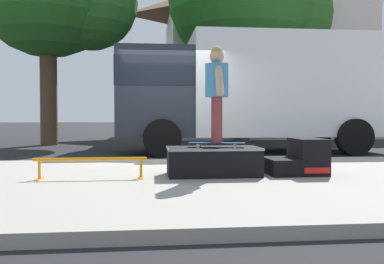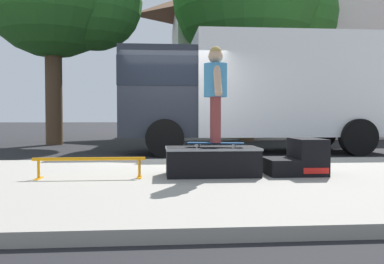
{
  "view_description": "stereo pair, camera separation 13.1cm",
  "coord_description": "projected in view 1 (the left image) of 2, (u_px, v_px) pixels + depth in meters",
  "views": [
    {
      "loc": [
        -0.51,
        -8.43,
        0.93
      ],
      "look_at": [
        0.17,
        -1.88,
        0.7
      ],
      "focal_mm": 38.03,
      "sensor_mm": 36.0,
      "label": 1
    },
    {
      "loc": [
        -0.38,
        -8.44,
        0.93
      ],
      "look_at": [
        0.17,
        -1.88,
        0.7
      ],
      "focal_mm": 38.03,
      "sensor_mm": 36.0,
      "label": 2
    }
  ],
  "objects": [
    {
      "name": "house_behind",
      "position": [
        257.0,
        52.0,
        20.67
      ],
      "size": [
        9.54,
        8.22,
        8.4
      ],
      "color": "silver",
      "rests_on": "ground"
    },
    {
      "name": "skateboard",
      "position": [
        217.0,
        143.0,
        5.64
      ],
      "size": [
        0.81,
        0.38,
        0.07
      ],
      "color": "navy",
      "rests_on": "skate_box"
    },
    {
      "name": "skate_box",
      "position": [
        213.0,
        160.0,
        5.69
      ],
      "size": [
        1.29,
        0.7,
        0.4
      ],
      "color": "black",
      "rests_on": "sidewalk_slab"
    },
    {
      "name": "ground_plane",
      "position": [
        175.0,
        162.0,
        8.46
      ],
      "size": [
        140.0,
        140.0,
        0.0
      ],
      "primitive_type": "plane",
      "color": "black"
    },
    {
      "name": "kicker_ramp",
      "position": [
        299.0,
        159.0,
        5.82
      ],
      "size": [
        0.8,
        0.66,
        0.51
      ],
      "color": "black",
      "rests_on": "sidewalk_slab"
    },
    {
      "name": "street_tree_main",
      "position": [
        251.0,
        0.0,
        15.95
      ],
      "size": [
        6.5,
        5.91,
        8.67
      ],
      "color": "brown",
      "rests_on": "ground"
    },
    {
      "name": "grind_rail",
      "position": [
        91.0,
        163.0,
        5.39
      ],
      "size": [
        1.48,
        0.28,
        0.28
      ],
      "color": "orange",
      "rests_on": "sidewalk_slab"
    },
    {
      "name": "box_truck",
      "position": [
        248.0,
        89.0,
        10.8
      ],
      "size": [
        6.91,
        2.63,
        3.05
      ],
      "color": "white",
      "rests_on": "ground"
    },
    {
      "name": "skater_kid",
      "position": [
        217.0,
        86.0,
        5.61
      ],
      "size": [
        0.32,
        0.68,
        1.33
      ],
      "color": "brown",
      "rests_on": "skateboard"
    },
    {
      "name": "sidewalk_slab",
      "position": [
        188.0,
        182.0,
        5.48
      ],
      "size": [
        50.0,
        5.0,
        0.12
      ],
      "primitive_type": "cube",
      "color": "gray",
      "rests_on": "ground"
    }
  ]
}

